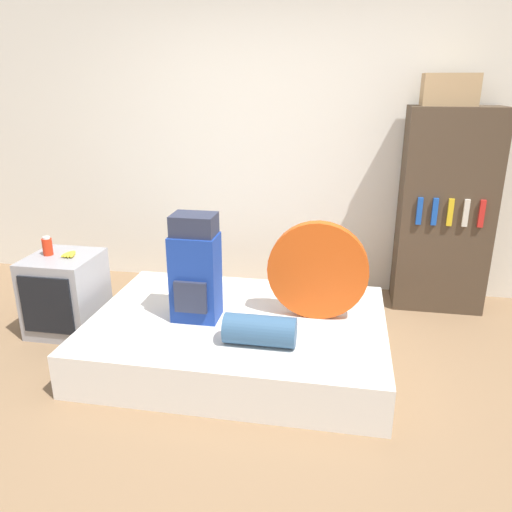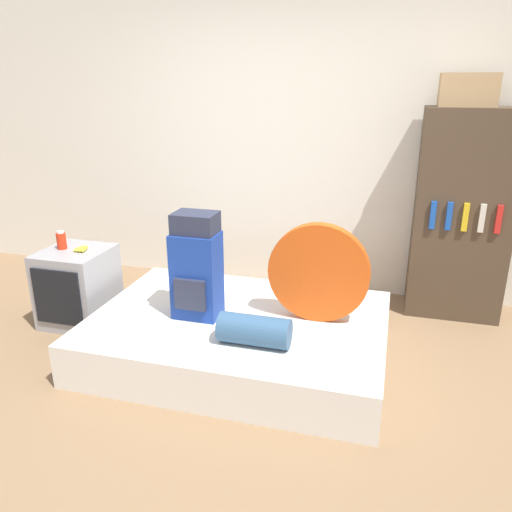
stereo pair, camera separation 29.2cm
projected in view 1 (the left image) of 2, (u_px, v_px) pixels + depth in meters
ground_plane at (234, 401)px, 3.01m from camera, size 16.00×16.00×0.00m
wall_back at (280, 144)px, 4.38m from camera, size 8.00×0.05×2.60m
bed at (238, 336)px, 3.46m from camera, size 1.98×1.42×0.30m
backpack at (195, 270)px, 3.29m from camera, size 0.31×0.26×0.72m
tent_bag at (318, 271)px, 3.31m from camera, size 0.67×0.08×0.67m
sleeping_roll at (260, 330)px, 3.03m from camera, size 0.44×0.19×0.19m
television at (66, 293)px, 3.79m from camera, size 0.49×0.52×0.60m
canister at (47, 246)px, 3.70m from camera, size 0.07×0.07×0.14m
banana_bunch at (70, 254)px, 3.70m from camera, size 0.11×0.14×0.03m
bookshelf at (445, 211)px, 4.06m from camera, size 0.72×0.42×1.65m
cardboard_box at (450, 90)px, 3.78m from camera, size 0.40×0.23×0.24m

